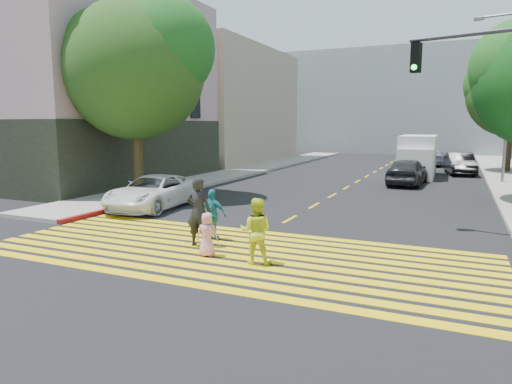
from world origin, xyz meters
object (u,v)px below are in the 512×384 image
Objects in this scene: pedestrian_extra at (212,215)px; white_sedan at (154,192)px; dark_car_near at (407,171)px; dark_car_parked at (460,164)px; silver_car at (434,158)px; tree_left at (137,62)px; pedestrian_child at (207,234)px; pedestrian_woman at (256,231)px; white_van at (417,157)px; pedestrian_man at (199,212)px.

white_sedan is at bearing -37.65° from pedestrian_extra.
dark_car_near is (8.63, 11.76, 0.09)m from white_sedan.
dark_car_parked reaches higher than white_sedan.
dark_car_near is 13.59m from silver_car.
dark_car_parked is (13.70, 16.65, -5.41)m from tree_left.
silver_car is at bearing -111.66° from pedestrian_child.
pedestrian_extra is at bearing -39.12° from tree_left.
white_van reaches higher than pedestrian_woman.
tree_left reaches higher than pedestrian_man.
pedestrian_man is 1.13m from pedestrian_child.
pedestrian_woman is at bearing 162.98° from pedestrian_child.
silver_car is 9.22m from white_van.
white_van is (8.79, 16.15, 0.60)m from white_sedan.
pedestrian_woman is 30.55m from silver_car.
dark_car_parked is (4.52, 24.03, -0.08)m from pedestrian_woman.
pedestrian_man is at bearing -45.64° from white_sedan.
dark_car_parked is at bearing -115.15° from pedestrian_woman.
pedestrian_extra is (-0.73, 1.58, 0.17)m from pedestrian_child.
dark_car_near is at bearing -113.02° from pedestrian_man.
pedestrian_man is 0.41× the size of white_sedan.
white_van is (0.16, 4.38, 0.50)m from dark_car_near.
tree_left reaches higher than white_van.
pedestrian_woman is (2.12, -0.85, -0.16)m from pedestrian_man.
pedestrian_man is 0.44× the size of dark_car_parked.
tree_left is 10.92m from pedestrian_man.
tree_left reaches higher than dark_car_parked.
silver_car is at bearing -89.16° from dark_car_near.
pedestrian_child is 0.24× the size of white_sedan.
pedestrian_child is 0.26× the size of dark_car_near.
white_van is at bearing -110.56° from pedestrian_man.
pedestrian_extra is 5.81m from white_sedan.
tree_left is 2.09× the size of silver_car.
dark_car_parked is (6.64, 23.18, -0.24)m from pedestrian_man.
tree_left is 1.90× the size of white_sedan.
pedestrian_extra is 20.04m from white_van.
white_van is at bearing -109.86° from pedestrian_woman.
pedestrian_extra is 0.34× the size of dark_car_near.
pedestrian_child is (0.71, -0.78, -0.40)m from pedestrian_man.
white_van reaches higher than pedestrian_man.
pedestrian_man is at bearing -61.73° from pedestrian_child.
pedestrian_woman is 0.34× the size of white_sedan.
white_van reaches higher than pedestrian_child.
pedestrian_man is 1.70× the size of pedestrian_child.
pedestrian_woman reaches higher than dark_car_near.
silver_car is (4.73, 28.79, -0.12)m from pedestrian_extra.
dark_car_near is 0.79× the size of white_van.
white_van is at bearing 85.67° from silver_car.
white_sedan is at bearing -119.31° from white_van.
tree_left is 2.04× the size of dark_car_parked.
pedestrian_woman is at bearing 141.13° from pedestrian_extra.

